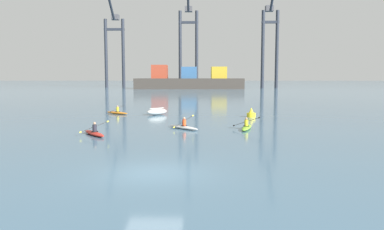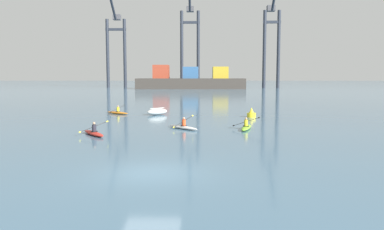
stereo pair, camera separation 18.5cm
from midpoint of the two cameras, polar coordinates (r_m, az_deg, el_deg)
ground_plane at (r=17.09m, az=-5.69°, el=-8.39°), size 800.00×800.00×0.00m
container_barge at (r=134.69m, az=-0.21°, el=5.05°), size 37.12×10.31×8.17m
gantry_crane_west at (r=153.35m, az=-11.13°, el=10.80°), size 7.84×19.94×38.62m
gantry_crane_west_mid at (r=150.48m, az=-0.27°, el=11.49°), size 7.51×16.46×41.46m
gantry_crane_east_mid at (r=143.45m, az=11.68°, el=11.31°), size 6.24×15.95×39.67m
capsized_dinghy at (r=42.42m, az=-5.01°, el=0.50°), size 2.63×2.61×0.76m
channel_buoy at (r=40.27m, az=8.84°, el=0.19°), size 0.90×0.90×1.00m
kayak_white at (r=30.88m, az=-1.15°, el=-1.74°), size 2.72×2.93×1.08m
kayak_orange at (r=44.14m, az=-10.76°, el=0.39°), size 3.05×2.56×0.99m
kayak_lime at (r=30.98m, az=8.11°, el=-1.77°), size 2.13×3.44×1.04m
kayak_red at (r=28.44m, az=-14.03°, el=-2.54°), size 2.45×3.13×1.00m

